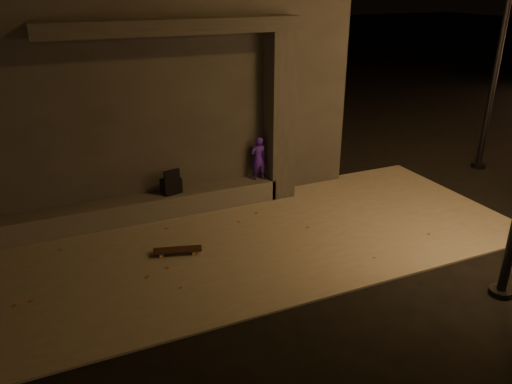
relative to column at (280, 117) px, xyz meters
name	(u,v)px	position (x,y,z in m)	size (l,w,h in m)	color
ground	(287,301)	(-1.70, -3.75, -1.84)	(120.00, 120.00, 0.00)	black
sidewalk	(238,243)	(-1.70, -1.75, -1.82)	(11.00, 4.40, 0.04)	slate
building	(126,71)	(-2.70, 2.74, 0.77)	(9.00, 5.10, 5.22)	#33312F
ledge	(138,209)	(-3.20, 0.00, -1.58)	(6.00, 0.55, 0.45)	#504D49
column	(280,117)	(0.00, 0.00, 0.00)	(0.55, 0.55, 3.60)	#33312F
canopy	(174,26)	(-2.20, 0.05, 1.94)	(5.00, 0.70, 0.28)	#33312F
skateboarder	(258,158)	(-0.50, 0.00, -0.86)	(0.36, 0.23, 0.97)	#3F1AAA
backpack	(171,185)	(-2.48, 0.00, -1.16)	(0.44, 0.33, 0.55)	black
skateboard	(178,250)	(-2.86, -1.73, -1.72)	(0.89, 0.44, 0.09)	black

